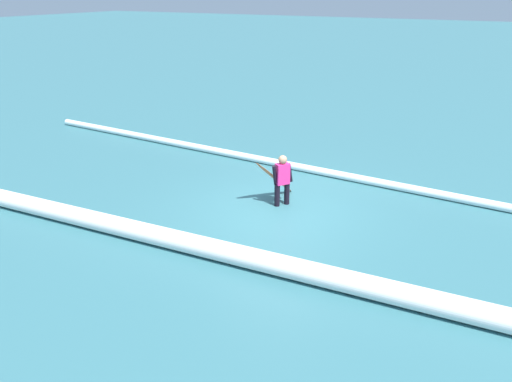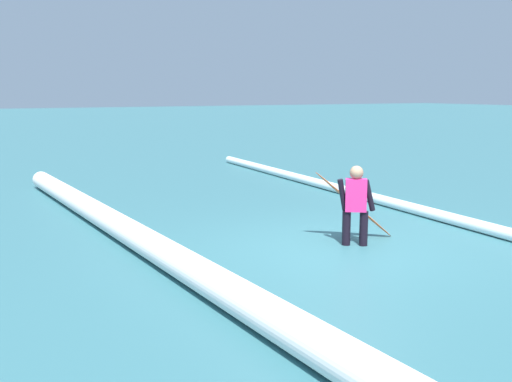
# 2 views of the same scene
# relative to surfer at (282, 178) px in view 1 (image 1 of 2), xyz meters

# --- Properties ---
(ground_plane) EXTENTS (166.49, 166.49, 0.00)m
(ground_plane) POSITION_rel_surfer_xyz_m (-0.05, 0.31, -0.73)
(ground_plane) COLOR #32676F
(surfer) EXTENTS (0.36, 0.57, 1.32)m
(surfer) POSITION_rel_surfer_xyz_m (0.00, 0.00, 0.00)
(surfer) COLOR black
(surfer) RESTS_ON ground_plane
(surfboard) EXTENTS (0.56, 1.46, 1.21)m
(surfboard) POSITION_rel_surfer_xyz_m (0.34, -0.24, -0.14)
(surfboard) COLOR #E55926
(surfboard) RESTS_ON ground_plane
(wave_crest_foreground) EXTENTS (21.92, 1.37, 0.22)m
(wave_crest_foreground) POSITION_rel_surfer_xyz_m (0.20, -2.55, -0.62)
(wave_crest_foreground) COLOR white
(wave_crest_foreground) RESTS_ON ground_plane
(wave_crest_midground) EXTENTS (20.84, 1.47, 0.42)m
(wave_crest_midground) POSITION_rel_surfer_xyz_m (-1.82, 3.06, -0.52)
(wave_crest_midground) COLOR white
(wave_crest_midground) RESTS_ON ground_plane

